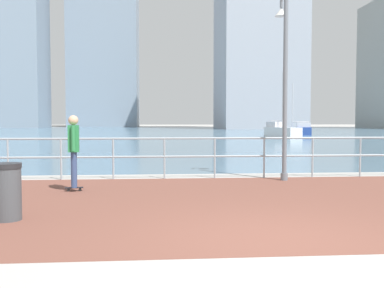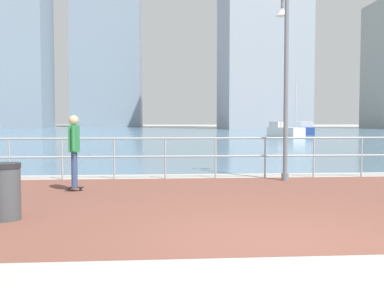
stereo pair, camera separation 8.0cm
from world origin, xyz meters
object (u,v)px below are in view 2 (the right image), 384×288
Objects in this scene: trash_bin at (7,191)px; sailboat_yellow at (297,130)px; lamppost at (285,69)px; sailboat_teal at (284,131)px; skateboarder at (74,146)px.

sailboat_yellow reaches higher than trash_bin.
lamppost is 30.84m from sailboat_teal.
skateboarder reaches higher than trash_bin.
trash_bin is at bearing -100.35° from skateboarder.
sailboat_yellow is at bearing 72.02° from lamppost.
lamppost reaches higher than skateboarder.
lamppost is at bearing -105.94° from sailboat_teal.
sailboat_teal is (13.76, 31.12, -0.46)m from skateboarder.
lamppost is 3.12× the size of skateboarder.
skateboarder is 40.13m from sailboat_yellow.
sailboat_yellow is (11.35, 34.96, -2.45)m from lamppost.
lamppost is 7.77m from trash_bin.
sailboat_teal reaches higher than trash_bin.
sailboat_teal reaches higher than sailboat_yellow.
lamppost is at bearing -107.98° from sailboat_yellow.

